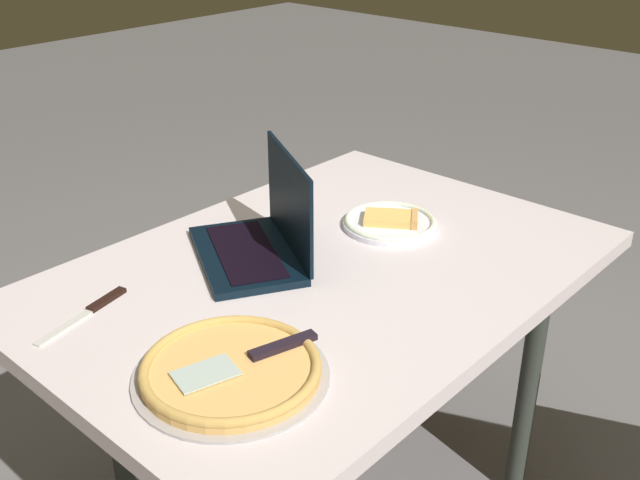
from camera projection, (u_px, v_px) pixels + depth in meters
dining_table at (324, 291)px, 1.72m from camera, size 1.31×0.90×0.70m
laptop at (262, 235)px, 1.71m from camera, size 0.36×0.41×0.25m
pizza_plate at (390, 222)px, 1.88m from camera, size 0.24×0.24×0.04m
pizza_tray at (231, 369)px, 1.31m from camera, size 0.35×0.35×0.04m
table_knife at (91, 310)px, 1.52m from camera, size 0.24×0.07×0.01m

